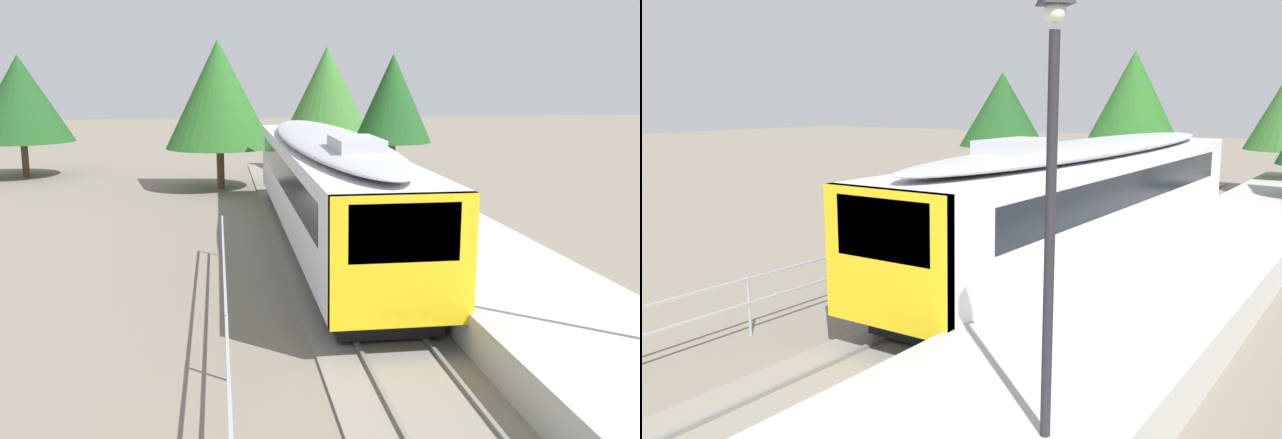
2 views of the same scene
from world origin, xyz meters
TOP-DOWN VIEW (x-y plane):
  - ground_plane at (-3.00, 22.00)m, footprint 160.00×160.00m
  - track_rails at (0.00, 22.00)m, footprint 3.20×60.00m
  - commuter_train at (0.00, 30.78)m, footprint 2.82×19.04m
  - station_platform at (3.25, 22.00)m, footprint 3.90×60.00m
  - platform_lamp_mid_platform at (4.33, 19.21)m, footprint 0.34×0.34m
  - tree_behind_station_far at (-13.67, 48.69)m, footprint 5.36×5.36m
  - tree_distant_left at (-3.27, 43.10)m, footprint 5.10×5.10m

SIDE VIEW (x-z plane):
  - ground_plane at x=-3.00m, z-range 0.00..0.00m
  - track_rails at x=0.00m, z-range -0.04..0.10m
  - station_platform at x=3.25m, z-range 0.00..0.90m
  - commuter_train at x=0.00m, z-range 0.27..4.01m
  - tree_behind_station_far at x=-13.67m, z-range 0.95..7.43m
  - tree_distant_left at x=-3.27m, z-range 0.99..8.04m
  - platform_lamp_mid_platform at x=4.33m, z-range 1.95..7.30m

